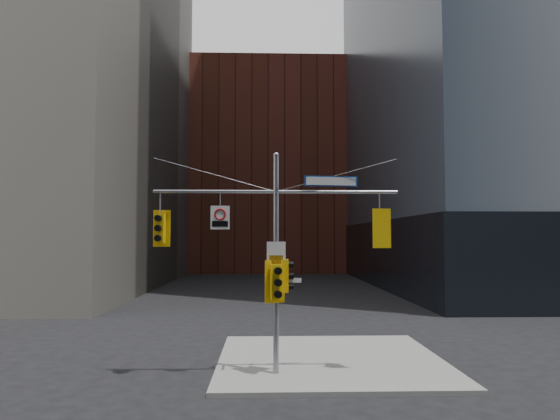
{
  "coord_description": "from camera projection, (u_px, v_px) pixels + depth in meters",
  "views": [
    {
      "loc": [
        -0.36,
        -14.26,
        4.49
      ],
      "look_at": [
        0.13,
        2.0,
        5.4
      ],
      "focal_mm": 32.0,
      "sensor_mm": 36.0,
      "label": 1
    }
  ],
  "objects": [
    {
      "name": "ground",
      "position": [
        278.0,
        398.0,
        13.99
      ],
      "size": [
        160.0,
        160.0,
        0.0
      ],
      "primitive_type": "plane",
      "color": "black",
      "rests_on": "ground"
    },
    {
      "name": "traffic_light_pole_front",
      "position": [
        276.0,
        282.0,
        15.89
      ],
      "size": [
        0.64,
        0.6,
        1.37
      ],
      "rotation": [
        0.0,
        0.0,
        0.24
      ],
      "color": "yellow",
      "rests_on": "ground"
    },
    {
      "name": "traffic_light_east_arm",
      "position": [
        380.0,
        228.0,
        16.35
      ],
      "size": [
        0.61,
        0.53,
        1.28
      ],
      "rotation": [
        0.0,
        0.0,
        3.28
      ],
      "color": "yellow",
      "rests_on": "ground"
    },
    {
      "name": "brick_midrise",
      "position": [
        268.0,
        172.0,
        72.66
      ],
      "size": [
        26.0,
        20.0,
        28.0
      ],
      "primitive_type": "cube",
      "color": "brown",
      "rests_on": "ground"
    },
    {
      "name": "street_blade_ew",
      "position": [
        290.0,
        280.0,
        16.18
      ],
      "size": [
        0.74,
        0.06,
        0.15
      ],
      "rotation": [
        0.0,
        0.0,
        0.04
      ],
      "color": "silver",
      "rests_on": "ground"
    },
    {
      "name": "regulatory_sign_arm",
      "position": [
        220.0,
        217.0,
        16.2
      ],
      "size": [
        0.62,
        0.07,
        0.77
      ],
      "rotation": [
        0.0,
        0.0,
        0.01
      ],
      "color": "silver",
      "rests_on": "ground"
    },
    {
      "name": "traffic_light_pole_side",
      "position": [
        286.0,
        276.0,
        16.18
      ],
      "size": [
        0.41,
        0.35,
        1.07
      ],
      "rotation": [
        0.0,
        0.0,
        1.55
      ],
      "color": "yellow",
      "rests_on": "ground"
    },
    {
      "name": "street_blade_ns",
      "position": [
        276.0,
        284.0,
        16.6
      ],
      "size": [
        0.1,
        0.7,
        0.14
      ],
      "rotation": [
        0.0,
        0.0,
        -0.1
      ],
      "color": "#145926",
      "rests_on": "ground"
    },
    {
      "name": "signal_assembly",
      "position": [
        276.0,
        240.0,
        16.23
      ],
      "size": [
        8.0,
        0.8,
        7.3
      ],
      "color": "gray",
      "rests_on": "ground"
    },
    {
      "name": "sidewalk_corner",
      "position": [
        330.0,
        360.0,
        18.05
      ],
      "size": [
        8.0,
        8.0,
        0.15
      ],
      "primitive_type": "cube",
      "color": "gray",
      "rests_on": "ground"
    },
    {
      "name": "regulatory_sign_pole",
      "position": [
        276.0,
        255.0,
        16.09
      ],
      "size": [
        0.61,
        0.04,
        0.79
      ],
      "rotation": [
        0.0,
        0.0,
        -0.0
      ],
      "color": "silver",
      "rests_on": "ground"
    },
    {
      "name": "traffic_light_west_arm",
      "position": [
        160.0,
        228.0,
        16.15
      ],
      "size": [
        0.57,
        0.5,
        1.2
      ],
      "rotation": [
        0.0,
        0.0,
        -0.15
      ],
      "color": "yellow",
      "rests_on": "ground"
    },
    {
      "name": "street_sign_blade",
      "position": [
        331.0,
        181.0,
        16.39
      ],
      "size": [
        1.77,
        0.26,
        0.35
      ],
      "rotation": [
        0.0,
        0.0,
        0.12
      ],
      "color": "#103E96",
      "rests_on": "ground"
    }
  ]
}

